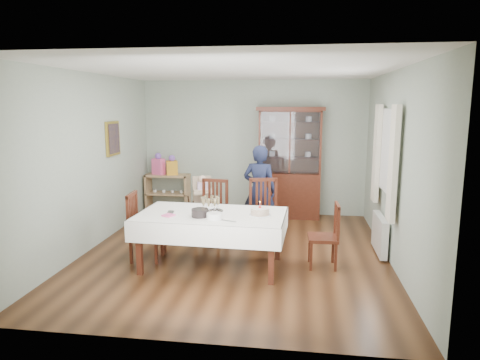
% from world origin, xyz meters
% --- Properties ---
extents(floor, '(5.00, 5.00, 0.00)m').
position_xyz_m(floor, '(0.00, 0.00, 0.00)').
color(floor, '#593319').
rests_on(floor, ground).
extents(room_shell, '(5.00, 5.00, 5.00)m').
position_xyz_m(room_shell, '(0.00, 0.53, 1.70)').
color(room_shell, '#9EAA99').
rests_on(room_shell, floor).
extents(dining_table, '(2.04, 1.23, 0.76)m').
position_xyz_m(dining_table, '(-0.23, -0.58, 0.38)').
color(dining_table, '#4D2013').
rests_on(dining_table, floor).
extents(china_cabinet, '(1.30, 0.48, 2.18)m').
position_xyz_m(china_cabinet, '(0.75, 2.26, 1.12)').
color(china_cabinet, '#4D2013').
rests_on(china_cabinet, floor).
extents(sideboard, '(0.90, 0.38, 0.80)m').
position_xyz_m(sideboard, '(-1.75, 2.28, 0.40)').
color(sideboard, tan).
rests_on(sideboard, floor).
extents(picture_frame, '(0.04, 0.48, 0.58)m').
position_xyz_m(picture_frame, '(-2.22, 0.80, 1.65)').
color(picture_frame, gold).
rests_on(picture_frame, room_shell).
extents(window, '(0.04, 1.02, 1.22)m').
position_xyz_m(window, '(2.22, 0.30, 1.55)').
color(window, white).
rests_on(window, room_shell).
extents(curtain_left, '(0.07, 0.30, 1.55)m').
position_xyz_m(curtain_left, '(2.16, -0.32, 1.45)').
color(curtain_left, silver).
rests_on(curtain_left, room_shell).
extents(curtain_right, '(0.07, 0.30, 1.55)m').
position_xyz_m(curtain_right, '(2.16, 0.92, 1.45)').
color(curtain_right, silver).
rests_on(curtain_right, room_shell).
extents(radiator, '(0.10, 0.80, 0.55)m').
position_xyz_m(radiator, '(2.16, 0.30, 0.30)').
color(radiator, white).
rests_on(radiator, floor).
extents(chair_far_left, '(0.53, 0.53, 1.03)m').
position_xyz_m(chair_far_left, '(-0.44, 0.40, 0.31)').
color(chair_far_left, '#4D2013').
rests_on(chair_far_left, floor).
extents(chair_far_right, '(0.57, 0.57, 1.06)m').
position_xyz_m(chair_far_right, '(0.41, 0.41, 0.32)').
color(chair_far_right, '#4D2013').
rests_on(chair_far_right, floor).
extents(chair_end_left, '(0.47, 0.47, 0.98)m').
position_xyz_m(chair_end_left, '(-1.24, -0.43, 0.29)').
color(chair_end_left, '#4D2013').
rests_on(chair_end_left, floor).
extents(chair_end_right, '(0.42, 0.42, 0.89)m').
position_xyz_m(chair_end_right, '(1.30, -0.36, 0.27)').
color(chair_end_right, '#4D2013').
rests_on(chair_end_right, floor).
extents(woman, '(0.62, 0.46, 1.56)m').
position_xyz_m(woman, '(0.28, 0.99, 0.78)').
color(woman, '#161B32').
rests_on(woman, floor).
extents(high_chair, '(0.56, 0.56, 1.00)m').
position_xyz_m(high_chair, '(-0.74, 1.11, 0.39)').
color(high_chair, black).
rests_on(high_chair, floor).
extents(champagne_tray, '(0.35, 0.35, 0.21)m').
position_xyz_m(champagne_tray, '(-0.26, -0.51, 0.83)').
color(champagne_tray, silver).
rests_on(champagne_tray, dining_table).
extents(birthday_cake, '(0.29, 0.29, 0.20)m').
position_xyz_m(birthday_cake, '(0.43, -0.60, 0.81)').
color(birthday_cake, white).
rests_on(birthday_cake, dining_table).
extents(plate_stack_dark, '(0.25, 0.25, 0.11)m').
position_xyz_m(plate_stack_dark, '(-0.35, -0.76, 0.81)').
color(plate_stack_dark, black).
rests_on(plate_stack_dark, dining_table).
extents(plate_stack_white, '(0.24, 0.24, 0.08)m').
position_xyz_m(plate_stack_white, '(-0.14, -0.86, 0.80)').
color(plate_stack_white, white).
rests_on(plate_stack_white, dining_table).
extents(napkin_stack, '(0.18, 0.18, 0.02)m').
position_xyz_m(napkin_stack, '(-0.77, -0.79, 0.77)').
color(napkin_stack, '#F45A99').
rests_on(napkin_stack, dining_table).
extents(cutlery, '(0.14, 0.18, 0.01)m').
position_xyz_m(cutlery, '(-0.84, -0.59, 0.77)').
color(cutlery, silver).
rests_on(cutlery, dining_table).
extents(cake_knife, '(0.29, 0.14, 0.01)m').
position_xyz_m(cake_knife, '(0.02, -0.92, 0.77)').
color(cake_knife, silver).
rests_on(cake_knife, dining_table).
extents(gift_bag_pink, '(0.28, 0.23, 0.45)m').
position_xyz_m(gift_bag_pink, '(-1.93, 2.26, 1.00)').
color(gift_bag_pink, '#F45A99').
rests_on(gift_bag_pink, sideboard).
extents(gift_bag_orange, '(0.26, 0.22, 0.40)m').
position_xyz_m(gift_bag_orange, '(-1.64, 2.26, 0.98)').
color(gift_bag_orange, gold).
rests_on(gift_bag_orange, sideboard).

